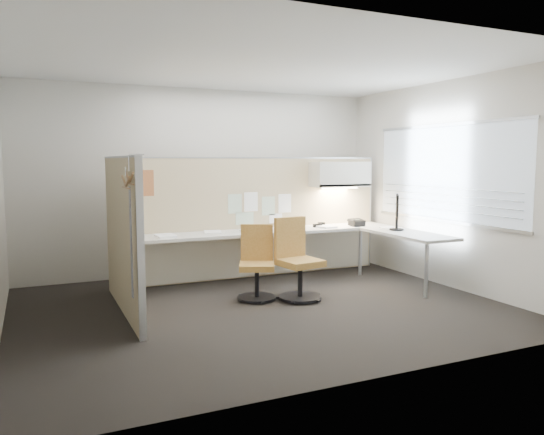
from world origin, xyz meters
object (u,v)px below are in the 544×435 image
desk (291,239)px  chair_right (297,262)px  phone (356,223)px  monitor (397,210)px  chair_left (257,265)px

desk → chair_right: (-0.37, -0.93, -0.14)m
desk → chair_right: bearing=-112.0°
chair_right → phone: chair_right is taller
desk → monitor: (1.37, -0.64, 0.42)m
chair_left → monitor: bearing=25.3°
monitor → phone: (-0.24, 0.66, -0.24)m
chair_left → chair_right: bearing=-1.1°
desk → chair_right: size_ratio=4.01×
chair_left → phone: size_ratio=4.33×
desk → monitor: bearing=-24.9°
desk → monitor: size_ratio=7.88×
chair_left → monitor: size_ratio=1.79×
chair_left → chair_right: (0.45, -0.20, 0.04)m
desk → monitor: monitor is taller
desk → chair_right: 1.01m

